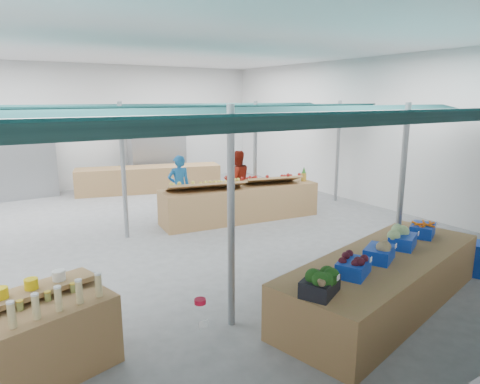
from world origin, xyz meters
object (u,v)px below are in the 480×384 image
(bottle_shelf, at_px, (22,345))
(veg_counter, at_px, (384,281))
(vendor_right, at_px, (237,179))
(crate_stack, at_px, (474,258))
(vendor_left, at_px, (179,186))
(fruit_counter, at_px, (241,203))

(bottle_shelf, distance_m, veg_counter, 4.87)
(bottle_shelf, height_order, vendor_right, vendor_right)
(crate_stack, relative_size, vendor_right, 0.35)
(bottle_shelf, xyz_separation_m, vendor_left, (4.30, 5.26, 0.36))
(bottle_shelf, relative_size, crate_stack, 3.59)
(fruit_counter, xyz_separation_m, crate_stack, (1.63, -5.15, -0.15))
(veg_counter, height_order, fruit_counter, fruit_counter)
(crate_stack, bearing_deg, vendor_left, 114.34)
(veg_counter, height_order, vendor_right, vendor_right)
(bottle_shelf, relative_size, vendor_right, 1.27)
(veg_counter, distance_m, vendor_left, 6.22)
(veg_counter, xyz_separation_m, vendor_right, (1.32, 6.19, 0.43))
(bottle_shelf, bearing_deg, vendor_left, 35.91)
(crate_stack, distance_m, vendor_left, 6.88)
(veg_counter, height_order, vendor_left, vendor_left)
(vendor_right, bearing_deg, veg_counter, 84.98)
(veg_counter, relative_size, vendor_right, 2.46)
(vendor_left, bearing_deg, veg_counter, 101.46)
(bottle_shelf, distance_m, crate_stack, 7.20)
(veg_counter, distance_m, crate_stack, 2.35)
(bottle_shelf, height_order, vendor_left, vendor_left)
(fruit_counter, distance_m, vendor_right, 1.31)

